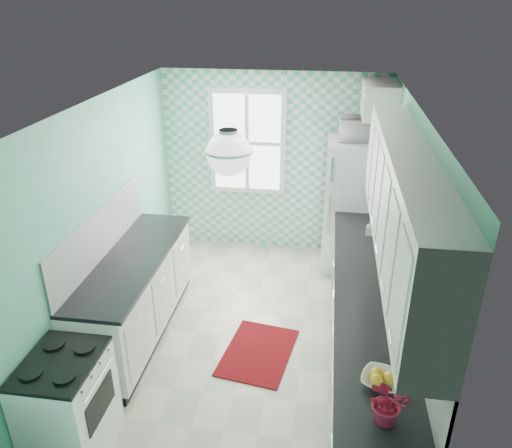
# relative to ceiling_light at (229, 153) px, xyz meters

# --- Properties ---
(floor) EXTENTS (3.00, 4.40, 0.02)m
(floor) POSITION_rel_ceiling_light_xyz_m (0.00, 0.80, -2.33)
(floor) COLOR beige
(floor) RESTS_ON ground
(ceiling) EXTENTS (3.00, 4.40, 0.02)m
(ceiling) POSITION_rel_ceiling_light_xyz_m (0.00, 0.80, 0.19)
(ceiling) COLOR white
(ceiling) RESTS_ON wall_back
(wall_back) EXTENTS (3.00, 0.02, 2.50)m
(wall_back) POSITION_rel_ceiling_light_xyz_m (0.00, 3.01, -1.07)
(wall_back) COLOR #5FBD9C
(wall_back) RESTS_ON floor
(wall_front) EXTENTS (3.00, 0.02, 2.50)m
(wall_front) POSITION_rel_ceiling_light_xyz_m (0.00, -1.41, -1.07)
(wall_front) COLOR #5FBD9C
(wall_front) RESTS_ON floor
(wall_left) EXTENTS (0.02, 4.40, 2.50)m
(wall_left) POSITION_rel_ceiling_light_xyz_m (-1.51, 0.80, -1.07)
(wall_left) COLOR #5FBD9C
(wall_left) RESTS_ON floor
(wall_right) EXTENTS (0.02, 4.40, 2.50)m
(wall_right) POSITION_rel_ceiling_light_xyz_m (1.51, 0.80, -1.07)
(wall_right) COLOR #5FBD9C
(wall_right) RESTS_ON floor
(accent_wall) EXTENTS (3.00, 0.01, 2.50)m
(accent_wall) POSITION_rel_ceiling_light_xyz_m (0.00, 2.99, -1.07)
(accent_wall) COLOR #63C2A3
(accent_wall) RESTS_ON wall_back
(window) EXTENTS (1.04, 0.05, 1.44)m
(window) POSITION_rel_ceiling_light_xyz_m (-0.35, 2.96, -0.77)
(window) COLOR white
(window) RESTS_ON wall_back
(backsplash_right) EXTENTS (0.02, 3.60, 0.51)m
(backsplash_right) POSITION_rel_ceiling_light_xyz_m (1.49, 0.40, -1.13)
(backsplash_right) COLOR white
(backsplash_right) RESTS_ON wall_right
(backsplash_left) EXTENTS (0.02, 2.15, 0.51)m
(backsplash_left) POSITION_rel_ceiling_light_xyz_m (-1.49, 0.73, -1.13)
(backsplash_left) COLOR white
(backsplash_left) RESTS_ON wall_left
(upper_cabinets_right) EXTENTS (0.33, 3.20, 0.90)m
(upper_cabinets_right) POSITION_rel_ceiling_light_xyz_m (1.33, 0.20, -0.42)
(upper_cabinets_right) COLOR silver
(upper_cabinets_right) RESTS_ON wall_right
(upper_cabinet_fridge) EXTENTS (0.40, 0.74, 0.40)m
(upper_cabinet_fridge) POSITION_rel_ceiling_light_xyz_m (1.30, 2.63, -0.07)
(upper_cabinet_fridge) COLOR silver
(upper_cabinet_fridge) RESTS_ON wall_right
(ceiling_light) EXTENTS (0.34, 0.34, 0.35)m
(ceiling_light) POSITION_rel_ceiling_light_xyz_m (0.00, 0.00, 0.00)
(ceiling_light) COLOR silver
(ceiling_light) RESTS_ON ceiling
(base_cabinets_right) EXTENTS (0.60, 3.60, 0.90)m
(base_cabinets_right) POSITION_rel_ceiling_light_xyz_m (1.20, 0.40, -1.87)
(base_cabinets_right) COLOR white
(base_cabinets_right) RESTS_ON floor
(countertop_right) EXTENTS (0.63, 3.60, 0.04)m
(countertop_right) POSITION_rel_ceiling_light_xyz_m (1.19, 0.40, -1.40)
(countertop_right) COLOR black
(countertop_right) RESTS_ON base_cabinets_right
(base_cabinets_left) EXTENTS (0.60, 2.15, 0.90)m
(base_cabinets_left) POSITION_rel_ceiling_light_xyz_m (-1.20, 0.73, -1.87)
(base_cabinets_left) COLOR white
(base_cabinets_left) RESTS_ON floor
(countertop_left) EXTENTS (0.63, 2.15, 0.04)m
(countertop_left) POSITION_rel_ceiling_light_xyz_m (-1.19, 0.73, -1.40)
(countertop_left) COLOR black
(countertop_left) RESTS_ON base_cabinets_left
(fridge) EXTENTS (0.76, 0.76, 1.75)m
(fridge) POSITION_rel_ceiling_light_xyz_m (1.11, 2.58, -1.45)
(fridge) COLOR silver
(fridge) RESTS_ON floor
(stove) EXTENTS (0.57, 0.70, 0.85)m
(stove) POSITION_rel_ceiling_light_xyz_m (-1.20, -0.78, -1.88)
(stove) COLOR white
(stove) RESTS_ON floor
(sink) EXTENTS (0.52, 0.44, 0.53)m
(sink) POSITION_rel_ceiling_light_xyz_m (1.20, 1.16, -1.39)
(sink) COLOR silver
(sink) RESTS_ON countertop_right
(rug) EXTENTS (0.80, 1.03, 0.02)m
(rug) POSITION_rel_ceiling_light_xyz_m (0.14, 0.56, -2.32)
(rug) COLOR #75030A
(rug) RESTS_ON floor
(dish_towel) EXTENTS (0.08, 0.26, 0.40)m
(dish_towel) POSITION_rel_ceiling_light_xyz_m (0.89, 1.62, -1.84)
(dish_towel) COLOR #65ABA2
(dish_towel) RESTS_ON base_cabinets_right
(fruit_bowl) EXTENTS (0.35, 0.35, 0.07)m
(fruit_bowl) POSITION_rel_ceiling_light_xyz_m (1.20, -0.76, -1.35)
(fruit_bowl) COLOR silver
(fruit_bowl) RESTS_ON countertop_right
(potted_plant) EXTENTS (0.34, 0.31, 0.30)m
(potted_plant) POSITION_rel_ceiling_light_xyz_m (1.20, -1.09, -1.23)
(potted_plant) COLOR #A61210
(potted_plant) RESTS_ON countertop_right
(soap_bottle) EXTENTS (0.09, 0.09, 0.17)m
(soap_bottle) POSITION_rel_ceiling_light_xyz_m (1.25, 1.61, -1.30)
(soap_bottle) COLOR #A0B0B9
(soap_bottle) RESTS_ON countertop_right
(microwave) EXTENTS (0.52, 0.36, 0.28)m
(microwave) POSITION_rel_ceiling_light_xyz_m (1.11, 2.58, -0.43)
(microwave) COLOR white
(microwave) RESTS_ON fridge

